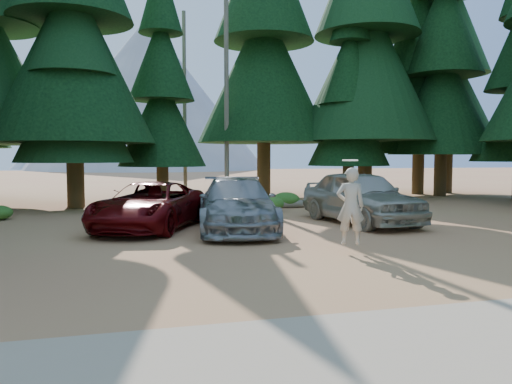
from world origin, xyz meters
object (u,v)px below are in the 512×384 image
silver_minivan_right (361,197)px  log_left (172,210)px  frisbee_player (350,206)px  red_pickup (150,206)px  log_mid (179,205)px  log_right (275,205)px  silver_minivan_center (237,204)px

silver_minivan_right → log_left: bearing=137.1°
frisbee_player → silver_minivan_right: bearing=-102.4°
red_pickup → log_mid: 6.17m
silver_minivan_right → log_right: silver_minivan_right is taller
log_mid → silver_minivan_right: bearing=-30.9°
silver_minivan_right → frisbee_player: 5.48m
log_right → silver_minivan_right: bearing=-77.7°
red_pickup → log_mid: red_pickup is taller
silver_minivan_center → log_right: 6.76m
red_pickup → log_right: bearing=66.2°
log_right → silver_minivan_center: bearing=-118.7°
red_pickup → silver_minivan_right: bearing=20.8°
red_pickup → log_right: red_pickup is taller
red_pickup → log_right: size_ratio=1.01×
silver_minivan_right → log_right: size_ratio=1.02×
silver_minivan_center → log_mid: (-1.02, 6.91, -0.65)m
frisbee_player → log_right: bearing=-80.5°
log_left → log_right: bearing=18.6°
silver_minivan_center → frisbee_player: size_ratio=2.81×
red_pickup → frisbee_player: frisbee_player is taller
silver_minivan_right → red_pickup: bearing=170.4°
red_pickup → silver_minivan_center: bearing=3.4°
frisbee_player → log_mid: (-2.79, 11.14, -0.96)m
log_right → log_left: bearing=-168.7°
silver_minivan_center → log_left: size_ratio=1.40×
red_pickup → log_mid: (1.52, 5.95, -0.58)m
log_mid → log_right: size_ratio=0.71×
silver_minivan_right → log_mid: size_ratio=1.44×
silver_minivan_right → log_right: 5.67m
red_pickup → log_right: 7.54m
frisbee_player → log_right: frisbee_player is taller
log_left → log_mid: bearing=82.1°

